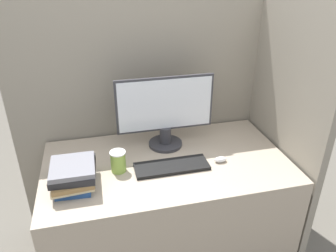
{
  "coord_description": "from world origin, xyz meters",
  "views": [
    {
      "loc": [
        -0.38,
        -1.21,
        1.83
      ],
      "look_at": [
        0.02,
        0.45,
        0.96
      ],
      "focal_mm": 35.0,
      "sensor_mm": 36.0,
      "label": 1
    }
  ],
  "objects_px": {
    "keyboard": "(172,166)",
    "coffee_cup": "(118,161)",
    "monitor": "(165,113)",
    "mouse": "(220,159)",
    "book_stack": "(73,175)"
  },
  "relations": [
    {
      "from": "coffee_cup",
      "to": "book_stack",
      "type": "height_order",
      "value": "book_stack"
    },
    {
      "from": "monitor",
      "to": "coffee_cup",
      "type": "distance_m",
      "value": 0.43
    },
    {
      "from": "keyboard",
      "to": "mouse",
      "type": "height_order",
      "value": "mouse"
    },
    {
      "from": "monitor",
      "to": "coffee_cup",
      "type": "relative_size",
      "value": 4.84
    },
    {
      "from": "monitor",
      "to": "mouse",
      "type": "xyz_separation_m",
      "value": [
        0.27,
        -0.28,
        -0.21
      ]
    },
    {
      "from": "keyboard",
      "to": "coffee_cup",
      "type": "distance_m",
      "value": 0.31
    },
    {
      "from": "book_stack",
      "to": "mouse",
      "type": "bearing_deg",
      "value": 2.2
    },
    {
      "from": "keyboard",
      "to": "coffee_cup",
      "type": "xyz_separation_m",
      "value": [
        -0.3,
        0.04,
        0.05
      ]
    },
    {
      "from": "coffee_cup",
      "to": "book_stack",
      "type": "xyz_separation_m",
      "value": [
        -0.25,
        -0.08,
        0.01
      ]
    },
    {
      "from": "monitor",
      "to": "keyboard",
      "type": "height_order",
      "value": "monitor"
    },
    {
      "from": "mouse",
      "to": "coffee_cup",
      "type": "relative_size",
      "value": 0.6
    },
    {
      "from": "mouse",
      "to": "coffee_cup",
      "type": "xyz_separation_m",
      "value": [
        -0.6,
        0.05,
        0.05
      ]
    },
    {
      "from": "monitor",
      "to": "coffee_cup",
      "type": "bearing_deg",
      "value": -145.66
    },
    {
      "from": "mouse",
      "to": "coffee_cup",
      "type": "bearing_deg",
      "value": 175.04
    },
    {
      "from": "mouse",
      "to": "book_stack",
      "type": "distance_m",
      "value": 0.85
    }
  ]
}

